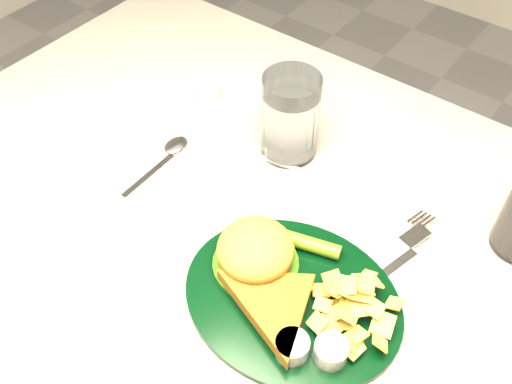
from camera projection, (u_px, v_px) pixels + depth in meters
table at (268, 351)px, 1.07m from camera, size 1.20×0.80×0.75m
dinner_plate at (293, 286)px, 0.69m from camera, size 0.30×0.26×0.06m
water_glass at (290, 116)px, 0.84m from camera, size 0.11×0.11×0.14m
fork_napkin at (381, 274)px, 0.73m from camera, size 0.18×0.21×0.01m
spoon at (148, 174)px, 0.85m from camera, size 0.04×0.15×0.01m
ramekin at (207, 94)px, 0.96m from camera, size 0.05×0.05×0.03m
wrapped_straw at (304, 171)px, 0.85m from camera, size 0.18×0.09×0.01m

